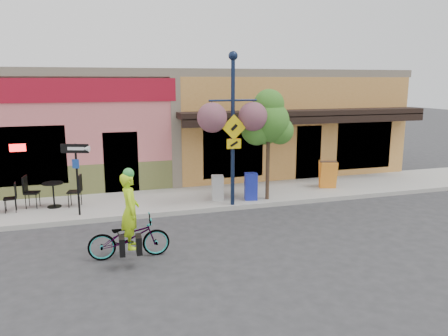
{
  "coord_description": "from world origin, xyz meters",
  "views": [
    {
      "loc": [
        -4.05,
        -12.18,
        4.07
      ],
      "look_at": [
        -0.09,
        0.5,
        1.4
      ],
      "focal_mm": 35.0,
      "sensor_mm": 36.0,
      "label": 1
    }
  ],
  "objects_px": {
    "newspaper_box_blue": "(251,186)",
    "lamp_post": "(233,130)",
    "one_way_sign": "(77,180)",
    "newspaper_box_grey": "(218,188)",
    "cyclist_rider": "(131,221)",
    "building": "(180,121)",
    "street_tree": "(268,145)",
    "bicycle": "(129,237)"
  },
  "relations": [
    {
      "from": "newspaper_box_blue",
      "to": "street_tree",
      "type": "relative_size",
      "value": 0.24
    },
    {
      "from": "lamp_post",
      "to": "one_way_sign",
      "type": "distance_m",
      "value": 4.88
    },
    {
      "from": "bicycle",
      "to": "street_tree",
      "type": "distance_m",
      "value": 6.07
    },
    {
      "from": "building",
      "to": "street_tree",
      "type": "relative_size",
      "value": 4.92
    },
    {
      "from": "building",
      "to": "bicycle",
      "type": "distance_m",
      "value": 10.53
    },
    {
      "from": "cyclist_rider",
      "to": "newspaper_box_blue",
      "type": "xyz_separation_m",
      "value": [
        4.27,
        3.4,
        -0.29
      ]
    },
    {
      "from": "building",
      "to": "lamp_post",
      "type": "height_order",
      "value": "lamp_post"
    },
    {
      "from": "building",
      "to": "cyclist_rider",
      "type": "relative_size",
      "value": 10.24
    },
    {
      "from": "one_way_sign",
      "to": "newspaper_box_grey",
      "type": "xyz_separation_m",
      "value": [
        4.39,
        0.41,
        -0.66
      ]
    },
    {
      "from": "lamp_post",
      "to": "newspaper_box_blue",
      "type": "distance_m",
      "value": 2.14
    },
    {
      "from": "cyclist_rider",
      "to": "lamp_post",
      "type": "xyz_separation_m",
      "value": [
        3.49,
        3.0,
        1.66
      ]
    },
    {
      "from": "bicycle",
      "to": "newspaper_box_grey",
      "type": "distance_m",
      "value": 4.93
    },
    {
      "from": "building",
      "to": "one_way_sign",
      "type": "bearing_deg",
      "value": -124.14
    },
    {
      "from": "lamp_post",
      "to": "newspaper_box_blue",
      "type": "bearing_deg",
      "value": 28.33
    },
    {
      "from": "newspaper_box_blue",
      "to": "lamp_post",
      "type": "bearing_deg",
      "value": -139.67
    },
    {
      "from": "building",
      "to": "newspaper_box_grey",
      "type": "bearing_deg",
      "value": -90.4
    },
    {
      "from": "cyclist_rider",
      "to": "lamp_post",
      "type": "distance_m",
      "value": 4.89
    },
    {
      "from": "building",
      "to": "cyclist_rider",
      "type": "bearing_deg",
      "value": -108.21
    },
    {
      "from": "lamp_post",
      "to": "building",
      "type": "bearing_deg",
      "value": 93.12
    },
    {
      "from": "building",
      "to": "newspaper_box_blue",
      "type": "distance_m",
      "value": 6.73
    },
    {
      "from": "one_way_sign",
      "to": "street_tree",
      "type": "xyz_separation_m",
      "value": [
        6.01,
        -0.01,
        0.78
      ]
    },
    {
      "from": "building",
      "to": "lamp_post",
      "type": "distance_m",
      "value": 6.86
    },
    {
      "from": "newspaper_box_grey",
      "to": "street_tree",
      "type": "height_order",
      "value": "street_tree"
    },
    {
      "from": "building",
      "to": "newspaper_box_blue",
      "type": "relative_size",
      "value": 20.11
    },
    {
      "from": "building",
      "to": "cyclist_rider",
      "type": "xyz_separation_m",
      "value": [
        -3.24,
        -9.85,
        -1.36
      ]
    },
    {
      "from": "bicycle",
      "to": "newspaper_box_blue",
      "type": "height_order",
      "value": "newspaper_box_blue"
    },
    {
      "from": "newspaper_box_grey",
      "to": "bicycle",
      "type": "bearing_deg",
      "value": -119.42
    },
    {
      "from": "lamp_post",
      "to": "newspaper_box_grey",
      "type": "height_order",
      "value": "lamp_post"
    },
    {
      "from": "building",
      "to": "lamp_post",
      "type": "xyz_separation_m",
      "value": [
        0.25,
        -6.85,
        0.3
      ]
    },
    {
      "from": "lamp_post",
      "to": "street_tree",
      "type": "height_order",
      "value": "lamp_post"
    },
    {
      "from": "newspaper_box_blue",
      "to": "cyclist_rider",
      "type": "bearing_deg",
      "value": -128.39
    },
    {
      "from": "building",
      "to": "bicycle",
      "type": "xyz_separation_m",
      "value": [
        -3.29,
        -9.85,
        -1.76
      ]
    },
    {
      "from": "one_way_sign",
      "to": "cyclist_rider",
      "type": "bearing_deg",
      "value": -49.95
    },
    {
      "from": "lamp_post",
      "to": "newspaper_box_grey",
      "type": "bearing_deg",
      "value": 113.17
    },
    {
      "from": "building",
      "to": "newspaper_box_grey",
      "type": "xyz_separation_m",
      "value": [
        -0.04,
        -6.14,
        -1.69
      ]
    },
    {
      "from": "street_tree",
      "to": "one_way_sign",
      "type": "bearing_deg",
      "value": 179.92
    },
    {
      "from": "building",
      "to": "newspaper_box_blue",
      "type": "xyz_separation_m",
      "value": [
        1.03,
        -6.45,
        -1.65
      ]
    },
    {
      "from": "building",
      "to": "newspaper_box_grey",
      "type": "height_order",
      "value": "building"
    },
    {
      "from": "building",
      "to": "lamp_post",
      "type": "relative_size",
      "value": 3.79
    },
    {
      "from": "bicycle",
      "to": "newspaper_box_grey",
      "type": "relative_size",
      "value": 2.27
    },
    {
      "from": "building",
      "to": "lamp_post",
      "type": "bearing_deg",
      "value": -87.94
    },
    {
      "from": "cyclist_rider",
      "to": "newspaper_box_grey",
      "type": "distance_m",
      "value": 4.91
    }
  ]
}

